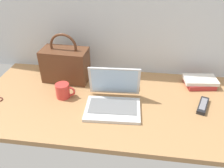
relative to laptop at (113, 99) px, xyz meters
name	(u,v)px	position (x,y,z in m)	size (l,w,h in m)	color
desk	(109,103)	(-0.03, 0.05, -0.06)	(1.60, 0.76, 0.03)	#A87A4C
laptop	(113,99)	(0.00, 0.00, 0.00)	(0.32, 0.29, 0.21)	silver
coffee_mug	(63,90)	(-0.31, 0.05, 0.00)	(0.12, 0.08, 0.09)	red
remote_control_near	(134,83)	(0.11, 0.25, -0.03)	(0.05, 0.16, 0.02)	#4C4C51
remote_control_far	(203,105)	(0.51, 0.06, -0.03)	(0.10, 0.17, 0.02)	black
handbag	(65,64)	(-0.36, 0.25, 0.07)	(0.31, 0.17, 0.33)	#59331E
book_stack	(200,82)	(0.54, 0.29, -0.02)	(0.22, 0.17, 0.06)	#B23333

